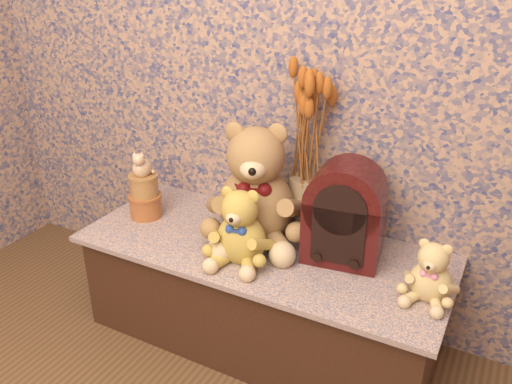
% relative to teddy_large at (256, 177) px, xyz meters
% --- Properties ---
extents(display_shelf, '(1.37, 0.58, 0.41)m').
position_rel_teddy_large_xyz_m(display_shelf, '(0.06, -0.06, -0.45)').
color(display_shelf, navy).
rests_on(display_shelf, ground).
extents(teddy_large, '(0.53, 0.57, 0.49)m').
position_rel_teddy_large_xyz_m(teddy_large, '(0.00, 0.00, 0.00)').
color(teddy_large, '#9E683D').
rests_on(teddy_large, display_shelf).
extents(teddy_medium, '(0.27, 0.31, 0.30)m').
position_rel_teddy_large_xyz_m(teddy_medium, '(0.03, -0.17, -0.10)').
color(teddy_medium, '#B38432').
rests_on(teddy_medium, display_shelf).
extents(teddy_small, '(0.19, 0.22, 0.22)m').
position_rel_teddy_large_xyz_m(teddy_small, '(0.67, -0.10, -0.13)').
color(teddy_small, tan).
rests_on(teddy_small, display_shelf).
extents(cathedral_radio, '(0.29, 0.22, 0.36)m').
position_rel_teddy_large_xyz_m(cathedral_radio, '(0.34, 0.00, -0.06)').
color(cathedral_radio, '#370A0B').
rests_on(cathedral_radio, display_shelf).
extents(ceramic_vase, '(0.17, 0.17, 0.22)m').
position_rel_teddy_large_xyz_m(ceramic_vase, '(0.15, 0.13, -0.13)').
color(ceramic_vase, tan).
rests_on(ceramic_vase, display_shelf).
extents(dried_stalks, '(0.22, 0.22, 0.38)m').
position_rel_teddy_large_xyz_m(dried_stalks, '(0.15, 0.13, 0.16)').
color(dried_stalks, '#AE541B').
rests_on(dried_stalks, ceramic_vase).
extents(biscuit_tin_lower, '(0.17, 0.17, 0.09)m').
position_rel_teddy_large_xyz_m(biscuit_tin_lower, '(-0.47, -0.07, -0.20)').
color(biscuit_tin_lower, '#C18B38').
rests_on(biscuit_tin_lower, display_shelf).
extents(biscuit_tin_upper, '(0.14, 0.14, 0.09)m').
position_rel_teddy_large_xyz_m(biscuit_tin_upper, '(-0.47, -0.07, -0.11)').
color(biscuit_tin_upper, '#D6B35D').
rests_on(biscuit_tin_upper, biscuit_tin_lower).
extents(cat_figurine, '(0.11, 0.12, 0.12)m').
position_rel_teddy_large_xyz_m(cat_figurine, '(-0.47, -0.07, -0.00)').
color(cat_figurine, silver).
rests_on(cat_figurine, biscuit_tin_upper).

